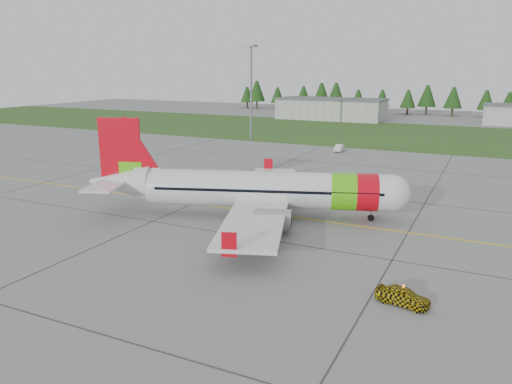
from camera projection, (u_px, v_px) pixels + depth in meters
The scene contains 9 objects.
ground at pixel (283, 243), 46.43m from camera, with size 320.00×320.00×0.00m, color gray.
aircraft at pixel (260, 190), 53.67m from camera, with size 33.79×32.04×10.60m.
follow_me_car at pixel (404, 279), 33.93m from camera, with size 1.51×1.28×3.74m, color gold.
service_van at pixel (339, 141), 95.77m from camera, with size 1.41×1.33×4.04m, color silver.
grass_strip at pixel (417, 136), 118.03m from camera, with size 320.00×50.00×0.03m, color #30561E.
taxi_guideline at pixel (312, 219), 53.42m from camera, with size 120.00×0.25×0.02m, color gold.
hangar_west at pixel (331, 109), 154.40m from camera, with size 32.00×14.00×6.00m, color #A8A8A3.
floodlight_mast at pixel (251, 95), 108.12m from camera, with size 0.50×0.50×20.00m, color slate.
treeline at pixel (444, 100), 165.71m from camera, with size 160.00×8.00×10.00m, color #1C3F14, non-canonical shape.
Camera 1 is at (16.79, -40.61, 15.93)m, focal length 35.00 mm.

